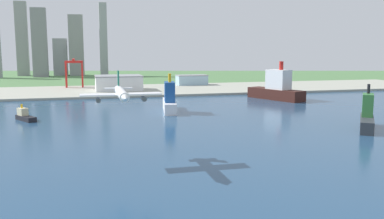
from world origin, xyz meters
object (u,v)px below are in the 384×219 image
(container_barge, at_px, (367,117))
(tugboat_small, at_px, (25,116))
(ferry_boat, at_px, (169,101))
(cargo_ship, at_px, (277,89))
(airplane_landing, at_px, (121,94))
(warehouse_annex, at_px, (192,80))
(warehouse_main, at_px, (119,83))
(port_crane_red, at_px, (74,67))

(container_barge, xyz_separation_m, tugboat_small, (-220.63, 91.14, -4.93))
(ferry_boat, relative_size, tugboat_small, 2.25)
(ferry_boat, relative_size, cargo_ship, 0.76)
(airplane_landing, distance_m, warehouse_annex, 393.32)
(ferry_boat, xyz_separation_m, warehouse_annex, (76.64, 222.20, 0.28))
(warehouse_main, bearing_deg, tugboat_small, -113.90)
(container_barge, bearing_deg, port_crane_red, 119.91)
(ferry_boat, height_order, tugboat_small, ferry_boat)
(cargo_ship, distance_m, warehouse_annex, 173.49)
(tugboat_small, height_order, warehouse_main, warehouse_main)
(cargo_ship, height_order, tugboat_small, cargo_ship)
(airplane_landing, distance_m, container_barge, 168.93)
(container_barge, distance_m, warehouse_annex, 330.43)
(ferry_boat, relative_size, warehouse_main, 0.91)
(port_crane_red, bearing_deg, container_barge, -60.09)
(airplane_landing, bearing_deg, warehouse_main, 85.62)
(airplane_landing, height_order, ferry_boat, airplane_landing)
(port_crane_red, height_order, warehouse_annex, port_crane_red)
(ferry_boat, xyz_separation_m, container_barge, (109.64, -106.58, -0.90))
(airplane_landing, relative_size, cargo_ship, 0.61)
(ferry_boat, xyz_separation_m, port_crane_red, (-79.82, 222.79, 19.94))
(container_barge, distance_m, cargo_ship, 162.46)
(warehouse_annex, bearing_deg, airplane_landing, -109.16)
(container_barge, bearing_deg, cargo_ship, 85.01)
(port_crane_red, bearing_deg, airplane_landing, -85.75)
(warehouse_main, distance_m, warehouse_annex, 115.44)
(warehouse_main, bearing_deg, warehouse_annex, 25.41)
(tugboat_small, relative_size, port_crane_red, 0.53)
(cargo_ship, xyz_separation_m, warehouse_annex, (-47.12, 166.96, -1.81))
(airplane_landing, xyz_separation_m, tugboat_small, (-58.77, 133.30, -28.67))
(ferry_boat, height_order, warehouse_annex, ferry_boat)
(ferry_boat, height_order, cargo_ship, cargo_ship)
(tugboat_small, bearing_deg, container_barge, -22.45)
(container_barge, bearing_deg, tugboat_small, 157.55)
(tugboat_small, bearing_deg, port_crane_red, 82.55)
(cargo_ship, height_order, warehouse_main, cargo_ship)
(ferry_boat, bearing_deg, tugboat_small, -172.08)
(warehouse_annex, bearing_deg, tugboat_small, -128.29)
(warehouse_annex, bearing_deg, ferry_boat, -109.03)
(port_crane_red, bearing_deg, warehouse_main, -43.84)
(cargo_ship, bearing_deg, warehouse_annex, 105.76)
(cargo_ship, distance_m, port_crane_red, 264.27)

